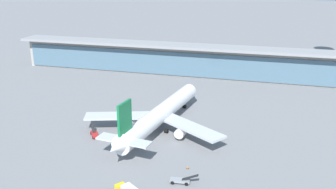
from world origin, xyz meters
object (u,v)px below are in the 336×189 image
Objects in this scene: airliner_on_stand at (160,115)px; service_truck_under_wing_red at (94,134)px; service_truck_mid_apron_grey at (181,180)px; safety_cone_alpha at (188,167)px.

airliner_on_stand is 9.82× the size of service_truck_under_wing_red.
service_truck_mid_apron_grey is 7.42m from safety_cone_alpha.
service_truck_mid_apron_grey reaches higher than safety_cone_alpha.
service_truck_under_wing_red is 37.51m from service_truck_mid_apron_grey.
service_truck_under_wing_red is at bearing -149.91° from airliner_on_stand.
airliner_on_stand is 8.89× the size of service_truck_mid_apron_grey.
service_truck_mid_apron_grey is 9.87× the size of safety_cone_alpha.
safety_cone_alpha is at bearing -56.96° from airliner_on_stand.
service_truck_mid_apron_grey is (14.40, -29.51, -4.34)m from airliner_on_stand.
safety_cone_alpha is at bearing 90.13° from service_truck_mid_apron_grey.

